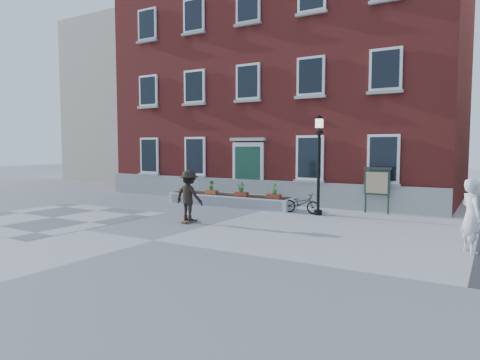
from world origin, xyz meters
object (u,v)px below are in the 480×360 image
Objects in this scene: lamp_post at (319,151)px; bicycle at (301,203)px; bystander at (471,216)px; skateboarder at (189,196)px; notice_board at (377,182)px.

bicycle is at bearing 174.56° from lamp_post.
skateboarder is (-8.81, -0.27, 0.02)m from bystander.
bystander is 1.01× the size of notice_board.
lamp_post is 2.11× the size of skateboarder.
bicycle is at bearing 57.36° from skateboarder.
bicycle is 0.83× the size of skateboarder.
skateboarder reaches higher than bicycle.
skateboarder is (-5.22, -5.56, -0.30)m from notice_board.
bystander is 6.79m from lamp_post.
bicycle is 4.82m from skateboarder.
bystander is 8.82m from skateboarder.
lamp_post is 5.41m from skateboarder.
skateboarder is (-2.58, -4.03, 0.56)m from bicycle.
bicycle is 0.82× the size of notice_board.
lamp_post is 2.10× the size of notice_board.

